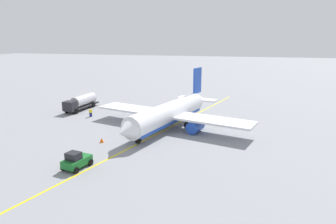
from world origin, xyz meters
TOP-DOWN VIEW (x-y plane):
  - ground_plane at (0.00, 0.00)m, footprint 400.00×400.00m
  - airplane at (-0.47, 0.13)m, footprint 28.04×29.83m
  - fuel_tanker at (-9.22, -22.12)m, footprint 10.46×3.52m
  - pushback_tug at (18.88, -6.94)m, footprint 3.93×2.94m
  - refueling_worker at (-4.11, -17.17)m, footprint 0.48×0.59m
  - safety_cone_nose at (9.49, -8.14)m, footprint 0.65×0.65m
  - taxi_line_marking at (0.00, 0.00)m, footprint 63.76×18.61m

SIDE VIEW (x-z plane):
  - ground_plane at x=0.00m, z-range 0.00..0.00m
  - taxi_line_marking at x=0.00m, z-range 0.00..0.01m
  - safety_cone_nose at x=9.49m, z-range 0.00..0.72m
  - refueling_worker at x=-4.11m, z-range -0.03..1.68m
  - pushback_tug at x=18.88m, z-range -0.09..2.11m
  - fuel_tanker at x=-9.22m, z-range 0.15..3.30m
  - airplane at x=-0.47m, z-range -2.18..7.44m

